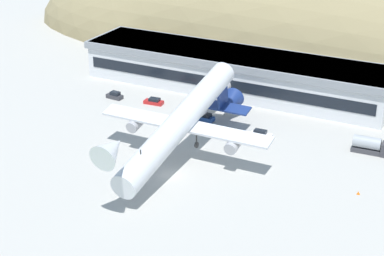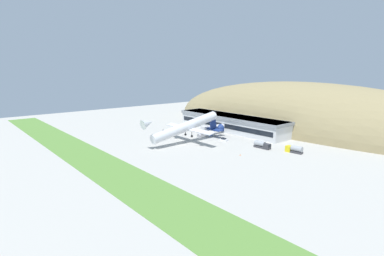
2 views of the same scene
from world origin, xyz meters
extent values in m
plane|color=#ADAAA3|center=(0.00, 0.00, 0.00)|extent=(298.82, 298.82, 0.00)
ellipsoid|color=#8E7F56|center=(13.38, 82.91, 0.00)|extent=(212.06, 64.90, 56.84)
cube|color=silver|center=(-7.24, 44.22, 4.55)|extent=(72.83, 15.23, 9.11)
cube|color=gray|center=(-7.24, 44.22, 8.29)|extent=(74.03, 16.43, 1.64)
cube|color=black|center=(-7.24, 36.56, 4.10)|extent=(69.92, 0.16, 2.55)
cylinder|color=silver|center=(-5.99, 29.26, 4.00)|extent=(2.60, 14.69, 2.60)
cube|color=silver|center=(-5.99, 21.92, 4.00)|extent=(3.38, 2.86, 2.86)
cylinder|color=slate|center=(-5.99, 22.42, 2.00)|extent=(0.36, 0.36, 4.00)
cylinder|color=silver|center=(-0.97, 4.79, 8.07)|extent=(4.59, 39.19, 11.89)
cone|color=silver|center=(-0.97, -16.84, 12.24)|extent=(4.49, 5.80, 5.37)
cone|color=navy|center=(-0.97, 26.88, 3.81)|extent=(4.49, 6.70, 5.54)
cube|color=navy|center=(-0.97, 23.28, 8.35)|extent=(0.50, 5.51, 8.34)
cube|color=navy|center=(-0.97, 23.50, 4.46)|extent=(11.92, 3.22, 0.96)
cube|color=silver|center=(-0.97, 6.71, 6.90)|extent=(33.76, 3.62, 1.12)
cylinder|color=#9E9EA3|center=(-11.10, 6.18, 5.45)|extent=(2.30, 3.97, 2.94)
cylinder|color=#9E9EA3|center=(9.16, 6.18, 5.45)|extent=(2.30, 3.97, 2.94)
cylinder|color=#2D2D2D|center=(-3.49, 6.71, 4.54)|extent=(0.28, 0.28, 2.20)
cylinder|color=#2D2D2D|center=(-3.49, 6.71, 3.44)|extent=(0.45, 1.10, 1.10)
cylinder|color=#2D2D2D|center=(1.55, 6.71, 4.54)|extent=(0.28, 0.28, 2.20)
cylinder|color=#2D2D2D|center=(1.55, 6.71, 3.44)|extent=(0.45, 1.10, 1.10)
cylinder|color=#2D2D2D|center=(-0.97, -8.62, 7.60)|extent=(0.22, 0.22, 1.98)
cylinder|color=#2D2D2D|center=(-0.97, -8.62, 6.61)|extent=(0.30, 0.82, 0.82)
cube|color=silver|center=(8.32, 22.27, 0.41)|extent=(4.62, 1.91, 0.81)
cube|color=black|center=(8.09, 22.26, 1.14)|extent=(2.56, 1.57, 0.66)
cube|color=#B21E1E|center=(-19.89, 27.82, 0.39)|extent=(4.53, 2.24, 0.77)
cube|color=black|center=(-19.67, 27.84, 1.09)|extent=(2.54, 1.79, 0.63)
cube|color=#333338|center=(-29.61, 26.64, 0.46)|extent=(3.98, 2.04, 0.92)
cube|color=black|center=(-29.42, 26.62, 1.30)|extent=(2.23, 1.64, 0.75)
cube|color=#264C99|center=(-5.32, 24.81, 0.42)|extent=(3.67, 1.95, 0.85)
cube|color=black|center=(-5.14, 24.81, 1.19)|extent=(2.04, 1.62, 0.69)
cube|color=#38383D|center=(28.71, 25.00, 0.45)|extent=(5.55, 2.53, 0.90)
cylinder|color=#999EA3|center=(28.71, 25.00, 2.08)|extent=(5.29, 2.64, 2.36)
cube|color=orange|center=(31.28, 8.39, 0.01)|extent=(0.52, 0.52, 0.03)
cone|color=orange|center=(31.28, 8.39, 0.31)|extent=(0.40, 0.40, 0.55)
camera|label=1|loc=(48.94, -88.12, 54.59)|focal=60.00mm
camera|label=2|loc=(111.40, -85.49, 35.59)|focal=28.00mm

